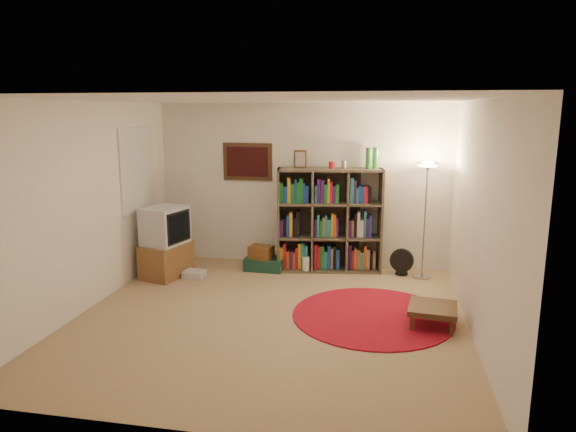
# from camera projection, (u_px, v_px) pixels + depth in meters

# --- Properties ---
(room) EXTENTS (4.54, 4.54, 2.54)m
(room) POSITION_uv_depth(u_px,v_px,m) (266.00, 211.00, 5.83)
(room) COLOR #9E805C
(room) RESTS_ON ground
(bookshelf) EXTENTS (1.60, 0.68, 1.86)m
(bookshelf) POSITION_uv_depth(u_px,v_px,m) (328.00, 221.00, 7.70)
(bookshelf) COLOR #4B4132
(bookshelf) RESTS_ON ground
(floor_lamp) EXTENTS (0.39, 0.39, 1.69)m
(floor_lamp) POSITION_uv_depth(u_px,v_px,m) (427.00, 182.00, 7.19)
(floor_lamp) COLOR #ACACB0
(floor_lamp) RESTS_ON ground
(floor_fan) EXTENTS (0.35, 0.21, 0.40)m
(floor_fan) POSITION_uv_depth(u_px,v_px,m) (402.00, 262.00, 7.55)
(floor_fan) COLOR black
(floor_fan) RESTS_ON ground
(tv_stand) EXTENTS (0.65, 0.81, 1.03)m
(tv_stand) POSITION_uv_depth(u_px,v_px,m) (166.00, 243.00, 7.43)
(tv_stand) COLOR brown
(tv_stand) RESTS_ON ground
(dvd_box) EXTENTS (0.31, 0.27, 0.10)m
(dvd_box) POSITION_uv_depth(u_px,v_px,m) (194.00, 274.00, 7.46)
(dvd_box) COLOR silver
(dvd_box) RESTS_ON ground
(suitcase) EXTENTS (0.59, 0.39, 0.19)m
(suitcase) POSITION_uv_depth(u_px,v_px,m) (265.00, 264.00, 7.82)
(suitcase) COLOR #133527
(suitcase) RESTS_ON ground
(wicker_basket) EXTENTS (0.38, 0.31, 0.19)m
(wicker_basket) POSITION_uv_depth(u_px,v_px,m) (261.00, 252.00, 7.75)
(wicker_basket) COLOR #5B3316
(wicker_basket) RESTS_ON suitcase
(paper_towel) EXTENTS (0.13, 0.13, 0.24)m
(paper_towel) POSITION_uv_depth(u_px,v_px,m) (306.00, 265.00, 7.68)
(paper_towel) COLOR silver
(paper_towel) RESTS_ON ground
(red_rug) EXTENTS (1.89, 1.89, 0.02)m
(red_rug) POSITION_uv_depth(u_px,v_px,m) (372.00, 316.00, 6.06)
(red_rug) COLOR maroon
(red_rug) RESTS_ON ground
(side_table) EXTENTS (0.58, 0.58, 0.24)m
(side_table) POSITION_uv_depth(u_px,v_px,m) (433.00, 309.00, 5.74)
(side_table) COLOR #372213
(side_table) RESTS_ON ground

